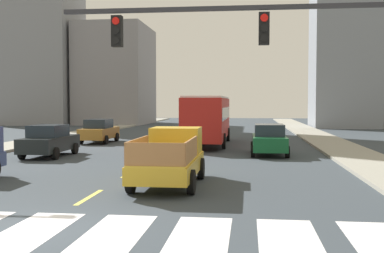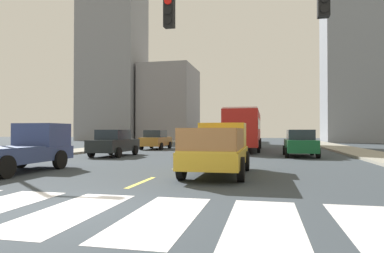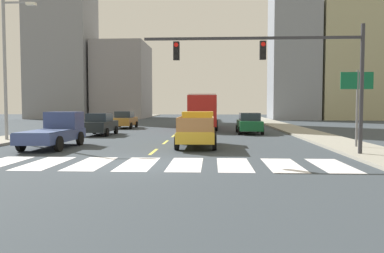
{
  "view_description": "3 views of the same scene",
  "coord_description": "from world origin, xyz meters",
  "px_view_note": "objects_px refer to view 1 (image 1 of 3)",
  "views": [
    {
      "loc": [
        4.86,
        -10.01,
        2.91
      ],
      "look_at": [
        2.49,
        9.89,
        1.9
      ],
      "focal_mm": 44.37,
      "sensor_mm": 36.0,
      "label": 1
    },
    {
      "loc": [
        3.85,
        -6.18,
        1.61
      ],
      "look_at": [
        -0.46,
        13.66,
        1.9
      ],
      "focal_mm": 31.82,
      "sensor_mm": 36.0,
      "label": 2
    },
    {
      "loc": [
        2.96,
        -15.08,
        2.36
      ],
      "look_at": [
        1.55,
        11.45,
        0.86
      ],
      "focal_mm": 35.8,
      "sensor_mm": 36.0,
      "label": 3
    }
  ],
  "objects_px": {
    "city_bus": "(208,117)",
    "sedan_near_left": "(49,141)",
    "sedan_near_right": "(99,131)",
    "traffic_signal_gantry": "(311,52)",
    "pickup_stakebed": "(171,158)",
    "sedan_far": "(269,140)"
  },
  "relations": [
    {
      "from": "city_bus",
      "to": "sedan_near_left",
      "type": "bearing_deg",
      "value": -134.52
    },
    {
      "from": "sedan_near_left",
      "to": "sedan_near_right",
      "type": "bearing_deg",
      "value": 92.96
    },
    {
      "from": "sedan_near_right",
      "to": "city_bus",
      "type": "bearing_deg",
      "value": -6.8
    },
    {
      "from": "city_bus",
      "to": "sedan_near_right",
      "type": "relative_size",
      "value": 2.45
    },
    {
      "from": "sedan_near_left",
      "to": "sedan_near_right",
      "type": "xyz_separation_m",
      "value": [
        -0.1,
        8.94,
        0.0
      ]
    },
    {
      "from": "sedan_near_left",
      "to": "traffic_signal_gantry",
      "type": "relative_size",
      "value": 0.44
    },
    {
      "from": "city_bus",
      "to": "sedan_near_right",
      "type": "height_order",
      "value": "city_bus"
    },
    {
      "from": "pickup_stakebed",
      "to": "sedan_far",
      "type": "xyz_separation_m",
      "value": [
        3.92,
        9.85,
        -0.08
      ]
    },
    {
      "from": "sedan_far",
      "to": "city_bus",
      "type": "bearing_deg",
      "value": 125.11
    },
    {
      "from": "sedan_near_right",
      "to": "sedan_near_left",
      "type": "bearing_deg",
      "value": -91.04
    },
    {
      "from": "pickup_stakebed",
      "to": "sedan_far",
      "type": "height_order",
      "value": "pickup_stakebed"
    },
    {
      "from": "sedan_near_left",
      "to": "city_bus",
      "type": "bearing_deg",
      "value": 48.45
    },
    {
      "from": "sedan_near_left",
      "to": "traffic_signal_gantry",
      "type": "distance_m",
      "value": 17.33
    },
    {
      "from": "traffic_signal_gantry",
      "to": "city_bus",
      "type": "bearing_deg",
      "value": 102.34
    },
    {
      "from": "city_bus",
      "to": "sedan_near_left",
      "type": "height_order",
      "value": "city_bus"
    },
    {
      "from": "pickup_stakebed",
      "to": "sedan_near_right",
      "type": "distance_m",
      "value": 18.41
    },
    {
      "from": "sedan_far",
      "to": "pickup_stakebed",
      "type": "bearing_deg",
      "value": -109.77
    },
    {
      "from": "sedan_far",
      "to": "sedan_near_right",
      "type": "height_order",
      "value": "same"
    },
    {
      "from": "sedan_near_left",
      "to": "sedan_far",
      "type": "distance_m",
      "value": 12.04
    },
    {
      "from": "pickup_stakebed",
      "to": "traffic_signal_gantry",
      "type": "distance_m",
      "value": 6.85
    },
    {
      "from": "pickup_stakebed",
      "to": "sedan_near_left",
      "type": "distance_m",
      "value": 11.0
    },
    {
      "from": "sedan_far",
      "to": "traffic_signal_gantry",
      "type": "bearing_deg",
      "value": -86.27
    }
  ]
}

